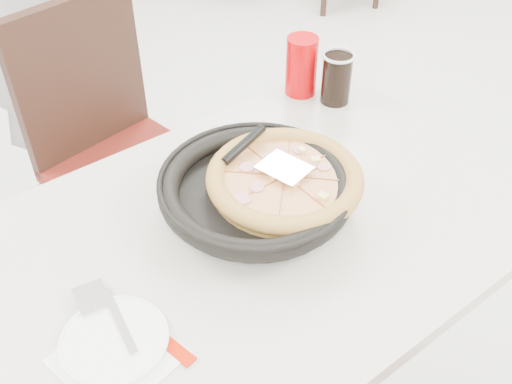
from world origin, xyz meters
TOP-DOWN VIEW (x-y plane):
  - floor at (0.00, 0.00)m, footprint 7.00×7.00m
  - main_table at (-0.22, -0.05)m, footprint 1.24×0.86m
  - chair_far at (-0.19, 0.61)m, footprint 0.48×0.48m
  - trivet at (-0.15, -0.04)m, footprint 0.13×0.13m
  - pizza_pan at (-0.19, -0.02)m, footprint 0.40×0.40m
  - pizza at (-0.13, -0.04)m, footprint 0.32×0.32m
  - pizza_server at (-0.13, -0.03)m, footprint 0.10×0.11m
  - napkin at (-0.60, -0.16)m, footprint 0.21×0.21m
  - side_plate at (-0.59, -0.14)m, footprint 0.19×0.19m
  - fork at (-0.56, -0.11)m, footprint 0.04×0.16m
  - cola_glass at (0.24, 0.20)m, footprint 0.08×0.08m
  - red_cup at (0.20, 0.29)m, footprint 0.09×0.09m

SIDE VIEW (x-z plane):
  - floor at x=0.00m, z-range 0.00..0.00m
  - main_table at x=-0.22m, z-range 0.00..0.75m
  - chair_far at x=-0.19m, z-range 0.00..0.95m
  - napkin at x=-0.60m, z-range 0.75..0.75m
  - side_plate at x=-0.59m, z-range 0.75..0.77m
  - trivet at x=-0.15m, z-range 0.75..0.79m
  - fork at x=-0.56m, z-range 0.77..0.77m
  - pizza_pan at x=-0.19m, z-range 0.79..0.80m
  - pizza at x=-0.13m, z-range 0.80..0.82m
  - cola_glass at x=0.24m, z-range 0.75..0.88m
  - red_cup at x=0.20m, z-range 0.75..0.91m
  - pizza_server at x=-0.13m, z-range 0.84..0.84m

